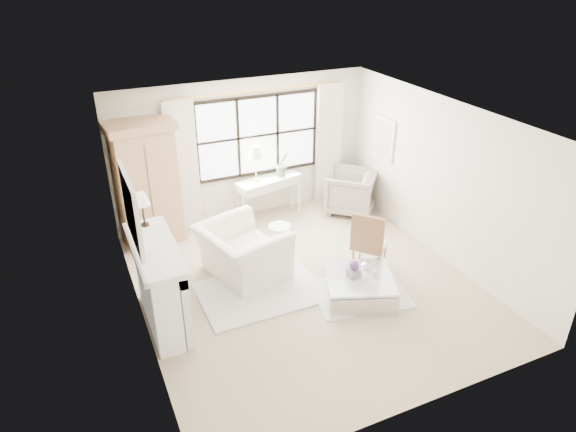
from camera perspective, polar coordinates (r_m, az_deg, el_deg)
name	(u,v)px	position (r m, az deg, el deg)	size (l,w,h in m)	color
floor	(306,284)	(8.24, 1.97, -7.60)	(5.50, 5.50, 0.00)	#BDA58C
ceiling	(309,119)	(7.05, 2.32, 10.69)	(5.50, 5.50, 0.00)	white
wall_back	(243,150)	(9.89, -5.00, 7.32)	(5.00, 5.00, 0.00)	silver
wall_front	(424,316)	(5.60, 14.90, -10.71)	(5.00, 5.00, 0.00)	beige
wall_left	(134,244)	(6.93, -16.76, -3.02)	(5.50, 5.50, 0.00)	beige
wall_right	(443,181)	(8.86, 16.82, 3.77)	(5.50, 5.50, 0.00)	silver
window_pane	(258,136)	(9.89, -3.36, 8.90)	(2.40, 0.02, 1.50)	white
window_frame	(258,136)	(9.88, -3.34, 8.89)	(2.50, 0.04, 1.50)	black
curtain_rod	(258,91)	(9.59, -3.37, 13.74)	(0.04, 0.04, 3.30)	gold
curtain_left	(183,167)	(9.54, -11.58, 5.34)	(0.55, 0.10, 2.47)	beige
curtain_right	(329,144)	(10.54, 4.54, 7.95)	(0.55, 0.10, 2.47)	beige
fireplace	(158,285)	(7.32, -14.28, -7.42)	(0.58, 1.66, 1.26)	silver
mirror_frame	(131,210)	(6.71, -17.06, 0.65)	(0.05, 1.15, 0.95)	silver
mirror_glass	(133,209)	(6.71, -16.81, 0.70)	(0.02, 1.00, 0.80)	silver
art_frame	(384,139)	(10.01, 10.64, 8.42)	(0.04, 0.62, 0.82)	white
art_canvas	(383,139)	(10.00, 10.54, 8.41)	(0.01, 0.52, 0.72)	beige
mantel_lamp	(141,200)	(7.38, -15.98, 1.67)	(0.22, 0.22, 0.51)	black
armoire	(147,183)	(9.25, -15.44, 3.54)	(1.19, 0.82, 2.24)	tan
console_table	(269,197)	(10.15, -2.16, 2.13)	(1.37, 0.73, 0.80)	white
console_lamp	(256,153)	(9.70, -3.62, 7.00)	(0.28, 0.28, 0.69)	gold
orchid_plant	(283,164)	(9.99, -0.60, 5.83)	(0.28, 0.23, 0.51)	#536D49
side_table	(280,235)	(8.93, -0.92, -2.08)	(0.40, 0.40, 0.51)	white
rug_left	(261,292)	(8.06, -3.05, -8.39)	(1.87, 1.32, 0.03)	silver
rug_right	(360,294)	(8.09, 8.00, -8.53)	(1.42, 1.06, 0.03)	silver
club_armchair	(243,252)	(8.28, -5.08, -4.01)	(1.31, 1.15, 0.85)	white
wingback_chair	(351,192)	(10.38, 6.99, 2.69)	(0.91, 0.94, 0.85)	gray
french_chair	(369,254)	(8.52, 8.97, -4.18)	(0.68, 0.68, 1.08)	#8D5E3B
coffee_table	(358,287)	(7.93, 7.83, -7.84)	(1.29, 1.29, 0.38)	silver
planter_box	(354,273)	(7.77, 7.31, -6.32)	(0.17, 0.17, 0.12)	slate
planter_flowers	(354,266)	(7.69, 7.37, -5.49)	(0.14, 0.14, 0.14)	#532D72
pillar_candle	(374,274)	(7.80, 9.56, -6.34)	(0.08, 0.08, 0.12)	beige
coffee_vase	(366,264)	(7.97, 8.63, -5.34)	(0.14, 0.14, 0.15)	silver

